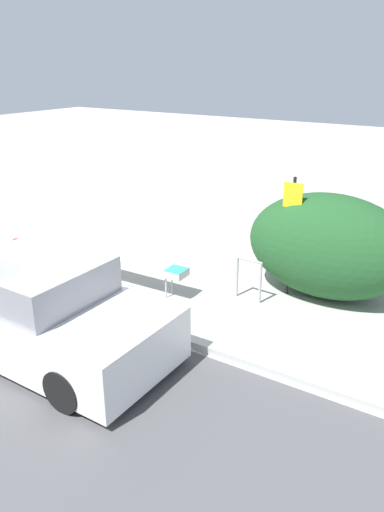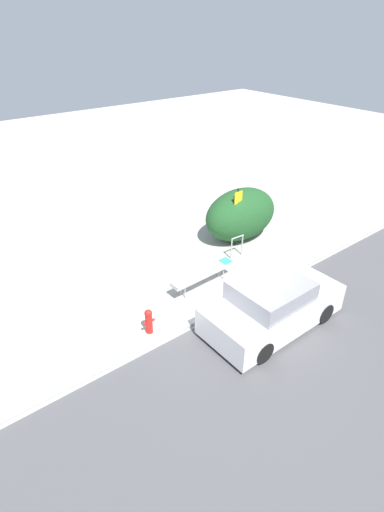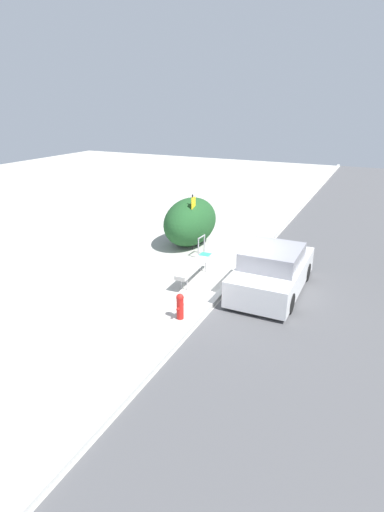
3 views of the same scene
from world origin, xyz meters
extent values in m
plane|color=#ADAAA3|center=(0.00, 0.00, 0.00)|extent=(60.00, 60.00, 0.00)
cube|color=#B7B7B2|center=(0.00, 0.00, 0.07)|extent=(60.00, 0.20, 0.13)
cylinder|color=#99999E|center=(-0.57, 1.11, 0.22)|extent=(0.04, 0.04, 0.45)
cylinder|color=#99999E|center=(1.07, 1.17, 0.22)|extent=(0.04, 0.04, 0.45)
cylinder|color=#99999E|center=(-0.58, 1.32, 0.22)|extent=(0.04, 0.04, 0.45)
cylinder|color=#99999E|center=(1.06, 1.38, 0.22)|extent=(0.04, 0.04, 0.45)
cube|color=#B2B2AD|center=(0.24, 1.24, 0.51)|extent=(2.35, 0.46, 0.14)
cube|color=teal|center=(1.23, 1.28, 0.59)|extent=(0.37, 0.38, 0.01)
cylinder|color=#99999E|center=(2.16, 1.97, 0.40)|extent=(0.05, 0.05, 0.80)
cylinder|color=#99999E|center=(2.66, 1.94, 0.40)|extent=(0.05, 0.05, 0.80)
cylinder|color=#99999E|center=(2.41, 1.95, 0.80)|extent=(0.55, 0.08, 0.05)
cylinder|color=black|center=(2.93, 2.59, 1.15)|extent=(0.06, 0.06, 2.30)
cube|color=yellow|center=(2.93, 2.55, 1.97)|extent=(0.36, 0.02, 0.46)
cylinder|color=red|center=(-2.29, 0.48, 0.30)|extent=(0.20, 0.20, 0.60)
sphere|color=red|center=(-2.29, 0.48, 0.66)|extent=(0.22, 0.22, 0.22)
cylinder|color=red|center=(-2.43, 0.48, 0.36)|extent=(0.08, 0.07, 0.07)
cylinder|color=red|center=(-2.15, 0.48, 0.36)|extent=(0.08, 0.07, 0.07)
ellipsoid|color=#1E4C23|center=(3.53, 2.98, 0.99)|extent=(3.12, 1.93, 1.98)
cylinder|color=black|center=(1.88, -0.47, 0.30)|extent=(0.60, 0.18, 0.60)
cylinder|color=black|center=(1.88, -2.20, 0.30)|extent=(0.60, 0.18, 0.60)
cylinder|color=black|center=(-0.62, -0.47, 0.30)|extent=(0.60, 0.18, 0.60)
cylinder|color=black|center=(-0.62, -2.20, 0.30)|extent=(0.60, 0.18, 0.60)
cube|color=white|center=(0.63, -1.34, 0.53)|extent=(4.04, 1.88, 0.82)
cube|color=gray|center=(0.47, -1.34, 1.20)|extent=(1.94, 1.69, 0.57)
camera|label=1|loc=(6.14, -5.77, 4.25)|focal=35.00mm
camera|label=2|loc=(-6.52, -6.86, 7.52)|focal=28.00mm
camera|label=3|loc=(-11.01, -4.07, 5.68)|focal=28.00mm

